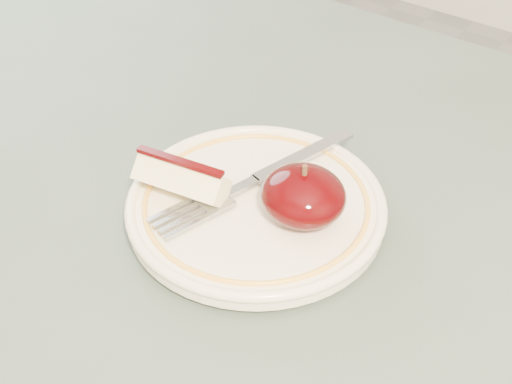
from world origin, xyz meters
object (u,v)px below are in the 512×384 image
Objects in this scene: table at (148,316)px; apple_half at (303,196)px; plate at (256,206)px; fork at (254,180)px.

apple_half reaches higher than table.
plate is at bearing 52.10° from table.
table is at bearing -139.42° from apple_half.
plate reaches higher than table.
apple_half reaches higher than fork.
plate is at bearing -124.84° from fork.
table is 0.15m from fork.
table is at bearing -127.90° from plate.
apple_half is at bearing 40.58° from table.
table is at bearing 168.53° from fork.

